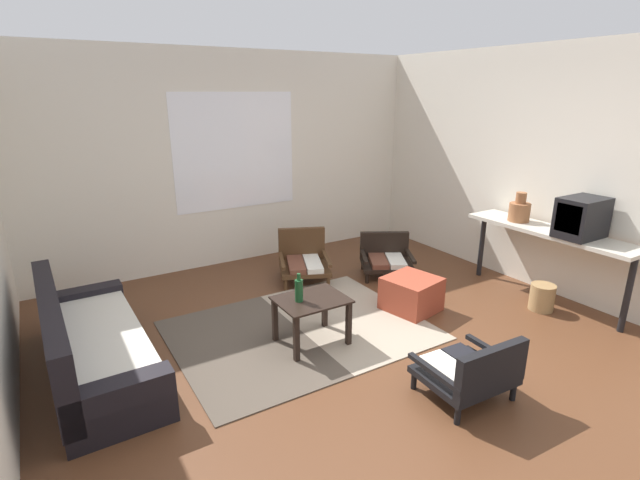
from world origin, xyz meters
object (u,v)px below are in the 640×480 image
Objects in this scene: armchair_by_window at (303,258)px; clay_vase at (519,210)px; crt_television at (582,218)px; armchair_striped_foreground at (472,371)px; glass_bottle at (299,290)px; armchair_corner at (386,257)px; coffee_table at (311,308)px; wicker_basket at (542,297)px; couch at (90,348)px; ottoman_orange at (411,294)px; console_shelf at (549,236)px.

clay_vase is at bearing -38.17° from armchair_by_window.
clay_vase is at bearing 89.74° from crt_television.
glass_bottle is at bearing 117.72° from armchair_striped_foreground.
glass_bottle is at bearing -151.23° from armchair_corner.
crt_television is (0.97, -1.80, 0.78)m from armchair_corner.
glass_bottle is at bearing 173.05° from coffee_table.
armchair_striped_foreground is 2.55m from armchair_corner.
armchair_corner is 2.88× the size of wicker_basket.
wicker_basket is at bearing -15.89° from couch.
ottoman_orange is 1.05× the size of crt_television.
armchair_striped_foreground is 0.83× the size of armchair_corner.
clay_vase is at bearing -6.42° from ottoman_orange.
armchair_striped_foreground is 2.04× the size of clay_vase.
coffee_table is 1.23× the size of ottoman_orange.
coffee_table is at bearing 169.18° from console_shelf.
crt_television is at bearing -61.59° from armchair_corner.
armchair_striped_foreground is 2.58× the size of glass_bottle.
console_shelf is (4.40, -1.03, 0.50)m from couch.
ottoman_orange is (0.53, -1.36, -0.08)m from armchair_by_window.
crt_television is 0.71m from clay_vase.
armchair_by_window is 2.68m from wicker_basket.
console_shelf is (2.64, -0.50, 0.38)m from coffee_table.
couch is 2.46× the size of armchair_by_window.
armchair_corner is 2.19m from crt_television.
glass_bottle is at bearing -17.25° from couch.
ottoman_orange is (3.00, -0.47, -0.05)m from couch.
wicker_basket is at bearing -65.57° from armchair_corner.
armchair_striped_foreground is 2.39× the size of wicker_basket.
armchair_corner is 2.05m from glass_bottle.
console_shelf reaches higher than ottoman_orange.
console_shelf reaches higher than coffee_table.
armchair_by_window is 2.87× the size of wicker_basket.
wicker_basket is at bearing -31.34° from ottoman_orange.
glass_bottle is at bearing 165.00° from wicker_basket.
couch is at bearing -172.26° from armchair_corner.
armchair_striped_foreground is 1.54m from glass_bottle.
couch is at bearing 141.79° from armchair_striped_foreground.
armchair_corner is at bearing 131.66° from clay_vase.
ottoman_orange is (0.65, 1.37, -0.06)m from armchair_striped_foreground.
armchair_corner is 1.82m from wicker_basket.
glass_bottle is (-2.75, 0.82, -0.46)m from crt_television.
ottoman_orange is 1.83m from crt_television.
console_shelf reaches higher than armchair_by_window.
crt_television reaches higher than coffee_table.
crt_television is (2.63, -0.81, 0.66)m from coffee_table.
crt_television reaches higher than armchair_by_window.
armchair_by_window is at bearing 19.60° from couch.
clay_vase reaches higher than coffee_table.
wicker_basket is (1.83, 0.66, -0.10)m from armchair_striped_foreground.
armchair_corner is 1.63m from clay_vase.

